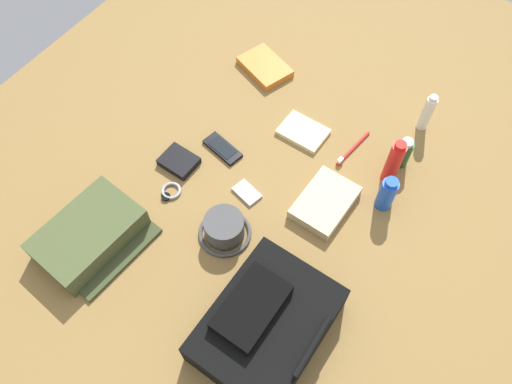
{
  "coord_description": "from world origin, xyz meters",
  "views": [
    {
      "loc": [
        0.64,
        0.42,
        1.3
      ],
      "look_at": [
        0.0,
        0.0,
        0.04
      ],
      "focal_mm": 34.83,
      "sensor_mm": 36.0,
      "label": 1
    }
  ],
  "objects_px": {
    "backpack": "(266,324)",
    "deodorant_spray": "(387,194)",
    "media_player": "(247,192)",
    "notepad": "(303,132)",
    "wallet": "(179,161)",
    "folded_towel": "(325,202)",
    "toiletry_pouch": "(90,235)",
    "wristwatch": "(171,192)",
    "bucket_hat": "(224,229)",
    "toothpaste_tube": "(427,113)",
    "shampoo_bottle": "(403,153)",
    "sunscreen_spray": "(394,162)",
    "toothbrush": "(351,150)",
    "cell_phone": "(223,148)",
    "paperback_novel": "(265,67)"
  },
  "relations": [
    {
      "from": "wallet",
      "to": "folded_towel",
      "type": "distance_m",
      "value": 0.47
    },
    {
      "from": "deodorant_spray",
      "to": "shampoo_bottle",
      "type": "bearing_deg",
      "value": -172.34
    },
    {
      "from": "deodorant_spray",
      "to": "toothbrush",
      "type": "relative_size",
      "value": 0.76
    },
    {
      "from": "backpack",
      "to": "deodorant_spray",
      "type": "relative_size",
      "value": 2.8
    },
    {
      "from": "bucket_hat",
      "to": "wristwatch",
      "type": "height_order",
      "value": "bucket_hat"
    },
    {
      "from": "bucket_hat",
      "to": "media_player",
      "type": "distance_m",
      "value": 0.15
    },
    {
      "from": "wallet",
      "to": "folded_towel",
      "type": "bearing_deg",
      "value": 106.6
    },
    {
      "from": "sunscreen_spray",
      "to": "paperback_novel",
      "type": "height_order",
      "value": "sunscreen_spray"
    },
    {
      "from": "backpack",
      "to": "paperback_novel",
      "type": "height_order",
      "value": "backpack"
    },
    {
      "from": "cell_phone",
      "to": "bucket_hat",
      "type": "bearing_deg",
      "value": 36.7
    },
    {
      "from": "backpack",
      "to": "media_player",
      "type": "xyz_separation_m",
      "value": [
        -0.32,
        -0.28,
        -0.05
      ]
    },
    {
      "from": "toiletry_pouch",
      "to": "wristwatch",
      "type": "distance_m",
      "value": 0.27
    },
    {
      "from": "wallet",
      "to": "media_player",
      "type": "bearing_deg",
      "value": 98.4
    },
    {
      "from": "deodorant_spray",
      "to": "wristwatch",
      "type": "relative_size",
      "value": 1.84
    },
    {
      "from": "paperback_novel",
      "to": "cell_phone",
      "type": "bearing_deg",
      "value": 12.04
    },
    {
      "from": "toiletry_pouch",
      "to": "toothpaste_tube",
      "type": "relative_size",
      "value": 2.12
    },
    {
      "from": "paperback_novel",
      "to": "wristwatch",
      "type": "relative_size",
      "value": 2.98
    },
    {
      "from": "deodorant_spray",
      "to": "wallet",
      "type": "height_order",
      "value": "deodorant_spray"
    },
    {
      "from": "toothpaste_tube",
      "to": "wallet",
      "type": "height_order",
      "value": "toothpaste_tube"
    },
    {
      "from": "shampoo_bottle",
      "to": "sunscreen_spray",
      "type": "height_order",
      "value": "sunscreen_spray"
    },
    {
      "from": "toiletry_pouch",
      "to": "deodorant_spray",
      "type": "distance_m",
      "value": 0.86
    },
    {
      "from": "paperback_novel",
      "to": "folded_towel",
      "type": "distance_m",
      "value": 0.59
    },
    {
      "from": "sunscreen_spray",
      "to": "shampoo_bottle",
      "type": "bearing_deg",
      "value": 174.61
    },
    {
      "from": "toiletry_pouch",
      "to": "shampoo_bottle",
      "type": "bearing_deg",
      "value": 140.07
    },
    {
      "from": "paperback_novel",
      "to": "wristwatch",
      "type": "height_order",
      "value": "paperback_novel"
    },
    {
      "from": "paperback_novel",
      "to": "shampoo_bottle",
      "type": "bearing_deg",
      "value": 79.62
    },
    {
      "from": "sunscreen_spray",
      "to": "folded_towel",
      "type": "bearing_deg",
      "value": -30.27
    },
    {
      "from": "bucket_hat",
      "to": "shampoo_bottle",
      "type": "relative_size",
      "value": 1.39
    },
    {
      "from": "deodorant_spray",
      "to": "wristwatch",
      "type": "xyz_separation_m",
      "value": [
        0.32,
        -0.56,
        -0.06
      ]
    },
    {
      "from": "sunscreen_spray",
      "to": "wallet",
      "type": "height_order",
      "value": "sunscreen_spray"
    },
    {
      "from": "paperback_novel",
      "to": "cell_phone",
      "type": "height_order",
      "value": "paperback_novel"
    },
    {
      "from": "cell_phone",
      "to": "wristwatch",
      "type": "xyz_separation_m",
      "value": [
        0.22,
        -0.04,
        -0.0
      ]
    },
    {
      "from": "bucket_hat",
      "to": "wristwatch",
      "type": "relative_size",
      "value": 2.19
    },
    {
      "from": "toiletry_pouch",
      "to": "wallet",
      "type": "distance_m",
      "value": 0.35
    },
    {
      "from": "bucket_hat",
      "to": "cell_phone",
      "type": "relative_size",
      "value": 1.1
    },
    {
      "from": "bucket_hat",
      "to": "toothbrush",
      "type": "height_order",
      "value": "bucket_hat"
    },
    {
      "from": "notepad",
      "to": "folded_towel",
      "type": "xyz_separation_m",
      "value": [
        0.2,
        0.19,
        0.01
      ]
    },
    {
      "from": "toiletry_pouch",
      "to": "wristwatch",
      "type": "xyz_separation_m",
      "value": [
        -0.25,
        0.08,
        -0.03
      ]
    },
    {
      "from": "toiletry_pouch",
      "to": "sunscreen_spray",
      "type": "bearing_deg",
      "value": 137.52
    },
    {
      "from": "paperback_novel",
      "to": "cell_phone",
      "type": "distance_m",
      "value": 0.38
    },
    {
      "from": "bucket_hat",
      "to": "toothpaste_tube",
      "type": "xyz_separation_m",
      "value": [
        -0.68,
        0.32,
        0.04
      ]
    },
    {
      "from": "wallet",
      "to": "wristwatch",
      "type": "bearing_deg",
      "value": 26.1
    },
    {
      "from": "toiletry_pouch",
      "to": "toothbrush",
      "type": "height_order",
      "value": "toiletry_pouch"
    },
    {
      "from": "toiletry_pouch",
      "to": "sunscreen_spray",
      "type": "relative_size",
      "value": 1.8
    },
    {
      "from": "media_player",
      "to": "notepad",
      "type": "xyz_separation_m",
      "value": [
        -0.29,
        0.03,
        0.0
      ]
    },
    {
      "from": "bucket_hat",
      "to": "toothbrush",
      "type": "xyz_separation_m",
      "value": [
        -0.47,
        0.17,
        -0.03
      ]
    },
    {
      "from": "backpack",
      "to": "toiletry_pouch",
      "type": "relative_size",
      "value": 1.18
    },
    {
      "from": "sunscreen_spray",
      "to": "deodorant_spray",
      "type": "bearing_deg",
      "value": 16.7
    },
    {
      "from": "paperback_novel",
      "to": "notepad",
      "type": "xyz_separation_m",
      "value": [
        0.17,
        0.26,
        -0.0
      ]
    },
    {
      "from": "shampoo_bottle",
      "to": "sunscreen_spray",
      "type": "bearing_deg",
      "value": -5.39
    }
  ]
}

